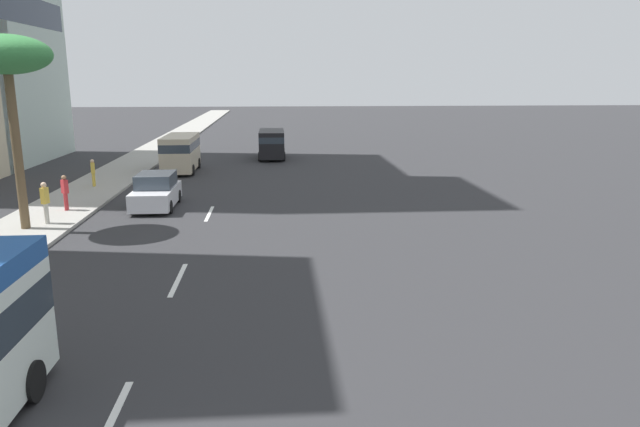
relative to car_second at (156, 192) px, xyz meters
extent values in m
plane|color=#2D2D30|center=(8.13, -2.76, -0.80)|extent=(198.00, 198.00, 0.00)
cube|color=#9E9B93|center=(8.13, 4.58, -0.73)|extent=(162.00, 3.69, 0.15)
cube|color=silver|center=(-19.22, -2.76, -0.80)|extent=(3.20, 0.16, 0.01)
cube|color=silver|center=(-11.05, -2.76, -0.80)|extent=(3.20, 0.16, 0.01)
cube|color=silver|center=(-1.61, -2.76, -0.80)|extent=(3.20, 0.16, 0.01)
cylinder|color=black|center=(-18.21, -1.02, -0.38)|extent=(0.84, 0.26, 0.84)
cube|color=silver|center=(-0.06, 0.00, -0.21)|extent=(4.31, 1.88, 0.84)
cube|color=#38424C|center=(0.15, 0.00, 0.56)|extent=(2.37, 1.73, 0.69)
cylinder|color=black|center=(-1.40, -0.86, -0.48)|extent=(0.64, 0.22, 0.64)
cylinder|color=black|center=(-1.40, 0.86, -0.48)|extent=(0.64, 0.22, 0.64)
cylinder|color=black|center=(1.27, -0.86, -0.48)|extent=(0.64, 0.22, 0.64)
cylinder|color=black|center=(1.27, 0.86, -0.48)|extent=(0.64, 0.22, 0.64)
cube|color=beige|center=(11.59, 0.52, 0.54)|extent=(5.32, 2.01, 2.30)
cube|color=#2D3842|center=(11.59, 0.52, 1.05)|extent=(5.33, 2.01, 0.55)
cylinder|color=black|center=(10.00, -0.43, -0.44)|extent=(0.72, 0.24, 0.72)
cylinder|color=black|center=(10.00, 1.48, -0.44)|extent=(0.72, 0.24, 0.72)
cylinder|color=black|center=(13.19, -0.43, -0.44)|extent=(0.72, 0.24, 0.72)
cylinder|color=black|center=(13.19, 1.48, -0.44)|extent=(0.72, 0.24, 0.72)
cube|color=black|center=(17.93, -5.69, 0.42)|extent=(4.77, 1.95, 2.05)
cube|color=#2D3842|center=(17.93, -5.69, 0.87)|extent=(4.78, 1.95, 0.49)
cylinder|color=black|center=(19.37, -4.76, -0.44)|extent=(0.72, 0.24, 0.72)
cylinder|color=black|center=(19.37, -6.61, -0.44)|extent=(0.72, 0.24, 0.72)
cylinder|color=black|center=(16.50, -4.76, -0.44)|extent=(0.72, 0.24, 0.72)
cylinder|color=black|center=(16.50, -6.61, -0.44)|extent=(0.72, 0.24, 0.72)
cylinder|color=red|center=(-1.03, 4.05, -0.24)|extent=(0.14, 0.14, 0.82)
cylinder|color=red|center=(-0.87, 4.05, -0.24)|extent=(0.14, 0.14, 0.82)
cube|color=red|center=(-0.95, 4.05, 0.49)|extent=(0.38, 0.38, 0.65)
sphere|color=#9E7251|center=(-0.95, 4.05, 0.93)|extent=(0.22, 0.22, 0.22)
cylinder|color=beige|center=(-3.69, 3.99, -0.21)|extent=(0.14, 0.14, 0.88)
cylinder|color=beige|center=(-3.53, 3.99, -0.21)|extent=(0.14, 0.14, 0.88)
cube|color=gold|center=(-3.61, 3.99, 0.58)|extent=(0.37, 0.29, 0.70)
sphere|color=beige|center=(-3.61, 3.99, 1.04)|extent=(0.24, 0.24, 0.24)
cylinder|color=gold|center=(5.40, 4.63, -0.27)|extent=(0.14, 0.14, 0.77)
cylinder|color=gold|center=(5.56, 4.63, -0.27)|extent=(0.14, 0.14, 0.77)
cube|color=gold|center=(5.48, 4.63, 0.42)|extent=(0.37, 0.31, 0.61)
sphere|color=beige|center=(5.48, 4.63, 0.83)|extent=(0.21, 0.21, 0.21)
cylinder|color=brown|center=(-4.40, 4.58, 2.63)|extent=(0.37, 0.37, 6.56)
ellipsoid|color=#388442|center=(-4.40, 4.58, 6.43)|extent=(3.48, 3.48, 1.57)
cube|color=#2D3847|center=(17.55, 11.68, 10.27)|extent=(12.13, 0.08, 2.05)
camera|label=1|loc=(-29.30, -5.93, 5.52)|focal=33.07mm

